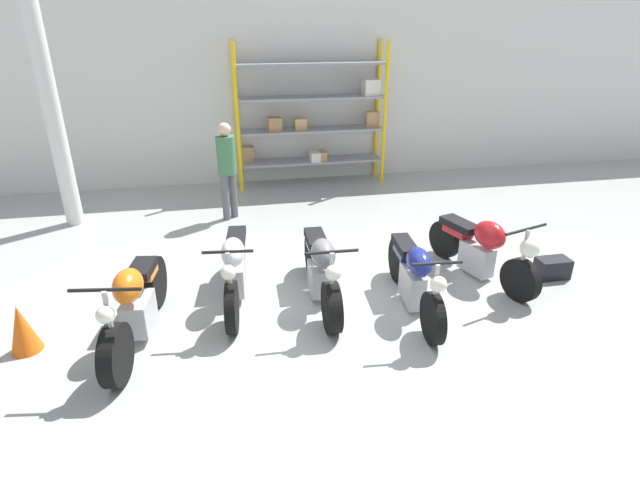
# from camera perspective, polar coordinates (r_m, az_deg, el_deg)

# --- Properties ---
(ground_plane) EXTENTS (30.00, 30.00, 0.00)m
(ground_plane) POSITION_cam_1_polar(r_m,az_deg,el_deg) (6.34, 0.69, -7.25)
(ground_plane) COLOR #9EA3A0
(back_wall) EXTENTS (30.00, 0.08, 3.60)m
(back_wall) POSITION_cam_1_polar(r_m,az_deg,el_deg) (10.77, -5.19, 16.14)
(back_wall) COLOR silver
(back_wall) RESTS_ON ground_plane
(shelving_rack) EXTENTS (3.09, 0.63, 2.87)m
(shelving_rack) POSITION_cam_1_polar(r_m,az_deg,el_deg) (10.57, -0.76, 13.93)
(shelving_rack) COLOR yellow
(shelving_rack) RESTS_ON ground_plane
(support_pillar) EXTENTS (0.28, 0.28, 3.60)m
(support_pillar) POSITION_cam_1_polar(r_m,az_deg,el_deg) (9.25, -28.16, 12.10)
(support_pillar) COLOR silver
(support_pillar) RESTS_ON ground_plane
(motorcycle_orange) EXTENTS (0.66, 2.09, 1.03)m
(motorcycle_orange) POSITION_cam_1_polar(r_m,az_deg,el_deg) (5.84, -20.33, -6.98)
(motorcycle_orange) COLOR black
(motorcycle_orange) RESTS_ON ground_plane
(motorcycle_white) EXTENTS (0.55, 2.03, 1.00)m
(motorcycle_white) POSITION_cam_1_polar(r_m,az_deg,el_deg) (6.32, -9.68, -3.08)
(motorcycle_white) COLOR black
(motorcycle_white) RESTS_ON ground_plane
(motorcycle_grey) EXTENTS (0.60, 1.99, 0.99)m
(motorcycle_grey) POSITION_cam_1_polar(r_m,az_deg,el_deg) (6.23, 0.16, -3.35)
(motorcycle_grey) COLOR black
(motorcycle_grey) RESTS_ON ground_plane
(motorcycle_blue) EXTENTS (0.55, 2.03, 0.96)m
(motorcycle_blue) POSITION_cam_1_polar(r_m,az_deg,el_deg) (6.17, 10.71, -4.07)
(motorcycle_blue) COLOR black
(motorcycle_blue) RESTS_ON ground_plane
(motorcycle_red) EXTENTS (0.88, 1.93, 0.97)m
(motorcycle_red) POSITION_cam_1_polar(r_m,az_deg,el_deg) (7.09, 18.02, -0.84)
(motorcycle_red) COLOR black
(motorcycle_red) RESTS_ON ground_plane
(person_browsing) EXTENTS (0.45, 0.45, 1.69)m
(person_browsing) POSITION_cam_1_polar(r_m,az_deg,el_deg) (8.77, -10.60, 8.58)
(person_browsing) COLOR #595960
(person_browsing) RESTS_ON ground_plane
(toolbox) EXTENTS (0.44, 0.26, 0.28)m
(toolbox) POSITION_cam_1_polar(r_m,az_deg,el_deg) (7.58, 25.02, -2.92)
(toolbox) COLOR black
(toolbox) RESTS_ON ground_plane
(traffic_cone) EXTENTS (0.32, 0.32, 0.55)m
(traffic_cone) POSITION_cam_1_polar(r_m,az_deg,el_deg) (6.25, -30.91, -8.68)
(traffic_cone) COLOR orange
(traffic_cone) RESTS_ON ground_plane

